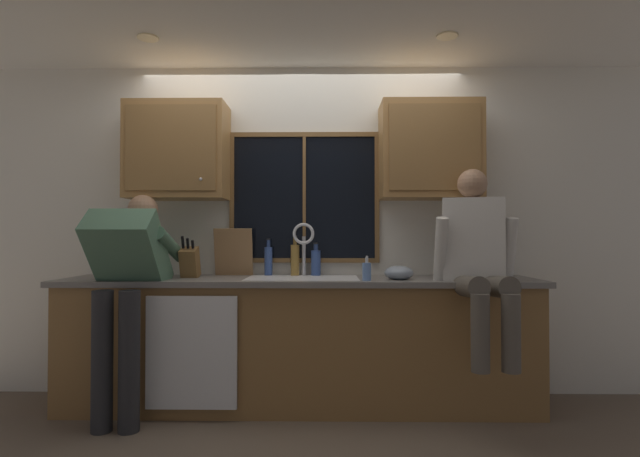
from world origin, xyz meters
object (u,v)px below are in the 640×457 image
at_px(bottle_tall_clear, 316,262).
at_px(person_sitting_on_counter, 477,254).
at_px(bottle_green_glass, 295,259).
at_px(person_standing, 127,278).
at_px(cutting_board, 233,252).
at_px(bottle_amber_small, 268,260).
at_px(knife_block, 190,263).
at_px(soap_dispenser, 367,271).
at_px(mixing_bowl, 399,273).

bearing_deg(bottle_tall_clear, person_sitting_on_counter, -23.74).
height_order(bottle_green_glass, bottle_tall_clear, bottle_green_glass).
height_order(person_standing, cutting_board, person_standing).
xyz_separation_m(person_sitting_on_counter, bottle_amber_small, (-1.44, 0.49, -0.07)).
bearing_deg(bottle_green_glass, knife_block, -166.05).
distance_m(soap_dispenser, bottle_amber_small, 0.83).
height_order(person_sitting_on_counter, knife_block, person_sitting_on_counter).
bearing_deg(cutting_board, mixing_bowl, -14.32).
height_order(person_standing, soap_dispenser, person_standing).
xyz_separation_m(soap_dispenser, bottle_green_glass, (-0.51, 0.41, 0.06)).
relative_size(cutting_board, bottle_green_glass, 1.20).
bearing_deg(person_standing, cutting_board, 39.76).
bearing_deg(person_standing, soap_dispenser, 3.39).
bearing_deg(person_sitting_on_counter, cutting_board, 164.26).
xyz_separation_m(knife_block, bottle_amber_small, (0.55, 0.20, 0.01)).
height_order(mixing_bowl, bottle_green_glass, bottle_green_glass).
bearing_deg(person_sitting_on_counter, person_standing, -179.43).
bearing_deg(knife_block, bottle_amber_small, 19.99).
bearing_deg(soap_dispenser, bottle_green_glass, 141.54).
distance_m(person_sitting_on_counter, mixing_bowl, 0.54).
relative_size(person_standing, knife_block, 4.72).
bearing_deg(cutting_board, bottle_amber_small, 2.05).
bearing_deg(soap_dispenser, cutting_board, 157.38).
relative_size(person_sitting_on_counter, mixing_bowl, 6.26).
height_order(soap_dispenser, bottle_amber_small, bottle_amber_small).
bearing_deg(person_sitting_on_counter, mixing_bowl, 160.81).
height_order(bottle_tall_clear, bottle_amber_small, bottle_amber_small).
bearing_deg(bottle_amber_small, mixing_bowl, -18.62).
relative_size(bottle_tall_clear, bottle_amber_small, 0.89).
relative_size(bottle_green_glass, bottle_amber_small, 1.08).
bearing_deg(bottle_amber_small, knife_block, -160.01).
relative_size(person_standing, bottle_green_glass, 4.96).
distance_m(knife_block, cutting_board, 0.35).
bearing_deg(bottle_amber_small, person_standing, -149.52).
height_order(person_sitting_on_counter, cutting_board, person_sitting_on_counter).
bearing_deg(person_sitting_on_counter, knife_block, 171.66).
bearing_deg(cutting_board, bottle_green_glass, -0.34).
bearing_deg(soap_dispenser, mixing_bowl, 23.31).
height_order(person_standing, bottle_green_glass, person_standing).
xyz_separation_m(person_standing, bottle_tall_clear, (1.24, 0.50, 0.08)).
bearing_deg(soap_dispenser, bottle_amber_small, 149.68).
height_order(knife_block, mixing_bowl, knife_block).
distance_m(person_sitting_on_counter, knife_block, 2.02).
xyz_separation_m(mixing_bowl, bottle_tall_clear, (-0.59, 0.30, 0.06)).
bearing_deg(mixing_bowl, soap_dispenser, -156.69).
relative_size(mixing_bowl, bottle_green_glass, 0.66).
xyz_separation_m(person_sitting_on_counter, mixing_bowl, (-0.49, 0.17, -0.14)).
relative_size(knife_block, mixing_bowl, 1.60).
xyz_separation_m(person_standing, bottle_amber_small, (0.87, 0.51, 0.09)).
bearing_deg(bottle_green_glass, mixing_bowl, -22.44).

